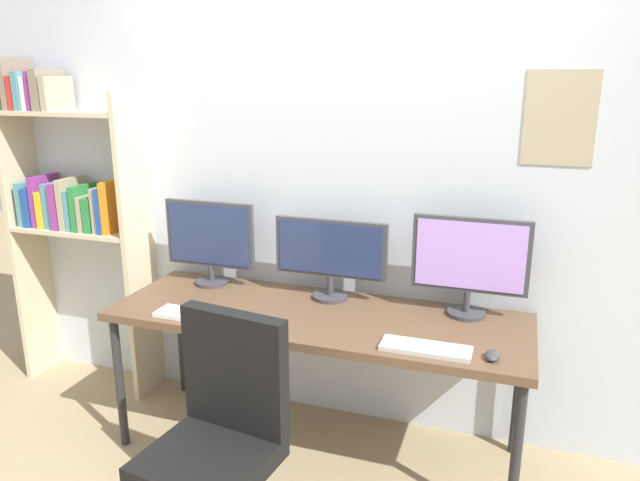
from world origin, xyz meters
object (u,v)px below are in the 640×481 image
object	(u,v)px
monitor_left	(210,239)
bookshelf	(70,198)
monitor_center	(330,254)
desk	(317,324)
monitor_right	(470,261)
office_chair	(219,468)
computer_mouse	(492,355)
keyboard_right	(426,348)
keyboard_left	(189,314)

from	to	relation	value
monitor_left	bookshelf	bearing A→B (deg)	178.84
monitor_center	monitor_left	bearing A→B (deg)	180.00
desk	monitor_right	size ratio (longest dim) A/B	3.72
office_chair	monitor_left	world-z (taller)	monitor_left
bookshelf	office_chair	distance (m)	1.95
monitor_left	monitor_right	size ratio (longest dim) A/B	0.95
desk	monitor_center	xyz separation A→B (m)	(0.00, 0.21, 0.29)
monitor_left	computer_mouse	xyz separation A→B (m)	(1.51, -0.43, -0.24)
computer_mouse	keyboard_right	bearing A→B (deg)	-177.66
monitor_left	keyboard_right	size ratio (longest dim) A/B	1.36
keyboard_left	computer_mouse	world-z (taller)	computer_mouse
monitor_center	monitor_right	xyz separation A→B (m)	(0.68, 0.00, 0.03)
monitor_right	monitor_center	bearing A→B (deg)	-180.00
monitor_left	monitor_center	xyz separation A→B (m)	(0.68, -0.00, -0.01)
office_chair	monitor_left	distance (m)	1.29
bookshelf	office_chair	size ratio (longest dim) A/B	1.96
desk	keyboard_left	bearing A→B (deg)	-157.67
monitor_right	keyboard_right	size ratio (longest dim) A/B	1.44
monitor_left	keyboard_left	xyz separation A→B (m)	(0.12, -0.44, -0.24)
desk	office_chair	bearing A→B (deg)	-98.75
desk	computer_mouse	xyz separation A→B (m)	(0.83, -0.22, 0.07)
office_chair	monitor_center	xyz separation A→B (m)	(0.12, 1.00, 0.58)
keyboard_right	computer_mouse	xyz separation A→B (m)	(0.27, 0.01, 0.01)
keyboard_left	computer_mouse	size ratio (longest dim) A/B	3.36
computer_mouse	bookshelf	bearing A→B (deg)	169.48
desk	monitor_left	size ratio (longest dim) A/B	3.94
office_chair	keyboard_left	xyz separation A→B (m)	(-0.44, 0.56, 0.35)
office_chair	computer_mouse	xyz separation A→B (m)	(0.95, 0.57, 0.35)
monitor_center	computer_mouse	bearing A→B (deg)	-27.58
keyboard_right	monitor_right	bearing A→B (deg)	74.67
monitor_center	bookshelf	bearing A→B (deg)	179.33
bookshelf	monitor_right	bearing A→B (deg)	-0.47
bookshelf	keyboard_right	distance (m)	2.24
monitor_left	monitor_right	bearing A→B (deg)	0.00
bookshelf	keyboard_right	size ratio (longest dim) A/B	5.19
monitor_right	computer_mouse	bearing A→B (deg)	-71.46
bookshelf	monitor_left	xyz separation A→B (m)	(0.92, -0.02, -0.16)
keyboard_left	bookshelf	bearing A→B (deg)	156.04
keyboard_right	monitor_center	bearing A→B (deg)	141.70
keyboard_left	monitor_left	bearing A→B (deg)	105.33
bookshelf	desk	bearing A→B (deg)	-8.22
desk	monitor_left	distance (m)	0.78
monitor_right	monitor_left	bearing A→B (deg)	-180.00
desk	bookshelf	distance (m)	1.68
bookshelf	computer_mouse	size ratio (longest dim) A/B	20.23
monitor_center	office_chair	bearing A→B (deg)	-96.92
monitor_right	office_chair	bearing A→B (deg)	-128.73
monitor_center	computer_mouse	world-z (taller)	monitor_center
monitor_left	monitor_center	size ratio (longest dim) A/B	0.88
desk	monitor_left	bearing A→B (deg)	162.69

